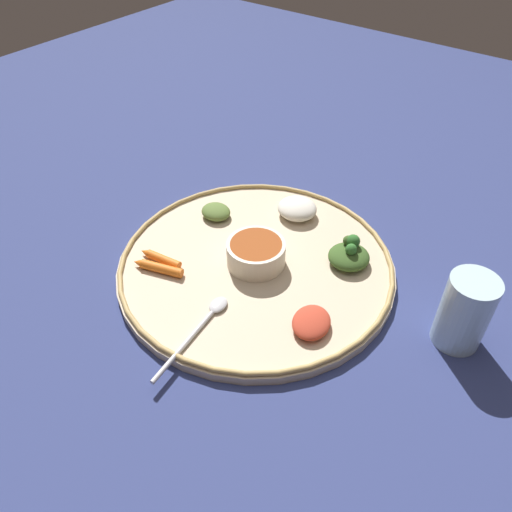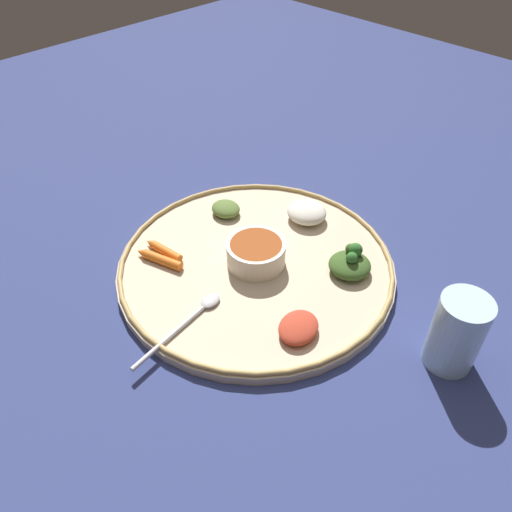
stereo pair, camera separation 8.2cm
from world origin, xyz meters
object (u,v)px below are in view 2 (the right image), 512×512
at_px(greens_pile, 350,263).
at_px(spoon, 191,318).
at_px(carrot_near_spoon, 163,250).
at_px(drinking_glass, 455,337).
at_px(carrot_outer, 159,259).
at_px(center_bowl, 256,253).

bearing_deg(greens_pile, spoon, -21.99).
xyz_separation_m(carrot_near_spoon, drinking_glass, (-0.15, 0.44, 0.03)).
distance_m(greens_pile, carrot_outer, 0.31).
xyz_separation_m(center_bowl, carrot_outer, (0.11, -0.11, -0.01)).
height_order(spoon, greens_pile, greens_pile).
distance_m(center_bowl, carrot_near_spoon, 0.16).
xyz_separation_m(center_bowl, drinking_glass, (-0.06, 0.32, 0.01)).
height_order(center_bowl, drinking_glass, drinking_glass).
xyz_separation_m(spoon, drinking_glass, (-0.21, 0.30, 0.03)).
bearing_deg(spoon, greens_pile, 158.01).
bearing_deg(carrot_outer, drinking_glass, 111.47).
xyz_separation_m(center_bowl, carrot_near_spoon, (0.09, -0.13, -0.02)).
bearing_deg(carrot_outer, center_bowl, 134.58).
bearing_deg(greens_pile, center_bowl, -51.97).
distance_m(spoon, carrot_near_spoon, 0.16).
distance_m(center_bowl, drinking_glass, 0.32).
bearing_deg(drinking_glass, center_bowl, -79.67).
height_order(center_bowl, carrot_near_spoon, center_bowl).
distance_m(greens_pile, drinking_glass, 0.20).
height_order(greens_pile, carrot_outer, greens_pile).
bearing_deg(carrot_outer, greens_pile, 131.37).
bearing_deg(greens_pile, drinking_glass, 79.69).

